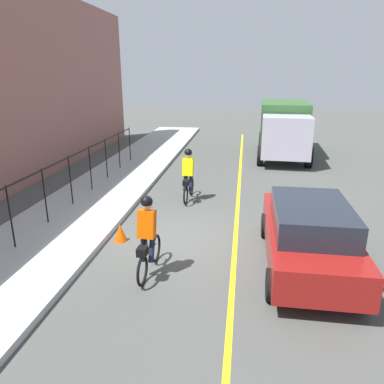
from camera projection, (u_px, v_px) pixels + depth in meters
The scene contains 9 objects.
ground_plane at pixel (176, 237), 10.07m from camera, with size 80.00×80.00×0.00m, color #484A47.
lane_line_centre at pixel (235, 241), 9.86m from camera, with size 36.00×0.12×0.01m, color yellow.
sidewalk at pixel (58, 228), 10.50m from camera, with size 40.00×3.20×0.15m, color #A2A9A9.
iron_fence at pixel (57, 176), 11.12m from camera, with size 14.58×0.04×1.60m.
cyclist_lead at pixel (188, 175), 12.74m from camera, with size 1.71×0.37×1.83m.
cyclist_follow at pixel (148, 236), 7.96m from camera, with size 1.71×0.37×1.83m.
patrol_sedan at pixel (308, 234), 8.31m from camera, with size 4.41×1.95×1.58m.
box_truck_background at pixel (284, 127), 19.61m from camera, with size 6.82×2.80×2.78m.
traffic_cone_near at pixel (120, 233), 9.80m from camera, with size 0.36×0.36×0.47m, color #F04F05.
Camera 1 is at (-9.06, -1.71, 4.26)m, focal length 34.66 mm.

